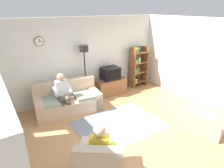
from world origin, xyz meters
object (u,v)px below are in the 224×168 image
at_px(tv_stand, 110,86).
at_px(person_on_couch, 63,92).
at_px(floor_lamp, 84,58).
at_px(armchair_near_bookshelf, 210,121).
at_px(bookshelf, 137,67).
at_px(armchair_near_window, 100,164).
at_px(tv, 110,73).
at_px(couch, 68,101).
at_px(person_in_left_armchair, 100,147).

height_order(tv_stand, person_on_couch, person_on_couch).
distance_m(floor_lamp, armchair_near_bookshelf, 4.04).
bearing_deg(bookshelf, floor_lamp, 179.31).
bearing_deg(armchair_near_bookshelf, bookshelf, 82.27).
bearing_deg(tv_stand, armchair_near_window, -125.44).
xyz_separation_m(armchair_near_bookshelf, person_on_couch, (-2.77, 2.85, 0.41)).
bearing_deg(person_on_couch, tv, 13.73).
distance_m(couch, armchair_near_bookshelf, 3.94).
relative_size(tv_stand, person_on_couch, 0.89).
relative_size(armchair_near_window, armchair_near_bookshelf, 1.13).
bearing_deg(tv, person_on_couch, -166.27).
relative_size(tv, person_in_left_armchair, 0.54).
bearing_deg(armchair_near_window, armchair_near_bookshelf, -4.46).
distance_m(armchair_near_window, person_in_left_armchair, 0.33).
bearing_deg(person_on_couch, couch, 33.66).
height_order(armchair_near_bookshelf, person_on_couch, person_on_couch).
bearing_deg(person_on_couch, bookshelf, 9.96).
bearing_deg(armchair_near_bookshelf, person_on_couch, 134.17).
xyz_separation_m(bookshelf, armchair_near_window, (-3.51, -3.18, -0.51)).
relative_size(tv, armchair_near_window, 0.51).
bearing_deg(floor_lamp, armchair_near_bookshelf, -62.95).
relative_size(tv_stand, floor_lamp, 0.59).
bearing_deg(bookshelf, couch, -171.50).
distance_m(tv_stand, armchair_near_window, 3.81).
bearing_deg(tv_stand, couch, -167.66).
bearing_deg(armchair_near_bookshelf, tv_stand, 104.10).
relative_size(couch, floor_lamp, 1.08).
bearing_deg(person_in_left_armchair, armchair_near_window, -125.44).
xyz_separation_m(bookshelf, armchair_near_bookshelf, (-0.46, -3.42, -0.51)).
height_order(bookshelf, person_in_left_armchair, bookshelf).
distance_m(tv, person_in_left_armchair, 3.71).
xyz_separation_m(tv, person_in_left_armchair, (-2.16, -3.01, -0.19)).
relative_size(tv_stand, armchair_near_window, 0.93).
height_order(tv, person_in_left_armchair, person_in_left_armchair).
height_order(couch, armchair_near_window, same).
height_order(armchair_near_window, person_in_left_armchair, person_in_left_armchair).
relative_size(tv, armchair_near_bookshelf, 0.57).
relative_size(floor_lamp, person_in_left_armchair, 1.65).
bearing_deg(tv, armchair_near_window, -125.65).
distance_m(tv, bookshelf, 1.31).
xyz_separation_m(tv, armchair_near_bookshelf, (0.84, -3.32, -0.50)).
bearing_deg(floor_lamp, tv_stand, -6.16).
distance_m(couch, tv, 1.86).
height_order(armchair_near_window, person_on_couch, person_on_couch).
bearing_deg(person_in_left_armchair, tv_stand, 54.57).
height_order(tv_stand, floor_lamp, floor_lamp).
xyz_separation_m(couch, tv, (1.76, 0.36, 0.48)).
xyz_separation_m(tv_stand, floor_lamp, (-0.92, 0.10, 1.16)).
bearing_deg(tv_stand, armchair_near_bookshelf, -75.90).
distance_m(tv, floor_lamp, 1.14).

